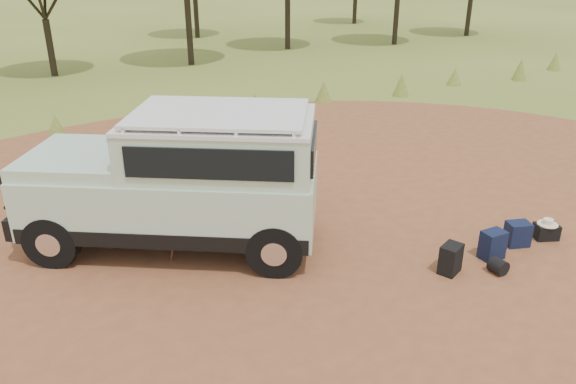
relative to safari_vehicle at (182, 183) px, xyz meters
name	(u,v)px	position (x,y,z in m)	size (l,w,h in m)	color
ground	(298,255)	(1.67, -1.34, -1.26)	(140.00, 140.00, 0.00)	#5F6E27
dirt_clearing	(298,255)	(1.67, -1.34, -1.25)	(23.00, 23.00, 0.01)	brown
grass_fringe	(166,115)	(1.78, 7.33, -0.85)	(36.60, 1.60, 0.90)	#5F6E27
safari_vehicle	(182,183)	(0.00, 0.00, 0.00)	(5.60, 4.61, 2.61)	#B1D0B2
walking_staff	(176,226)	(-0.36, -0.63, -0.50)	(0.04, 0.04, 1.55)	maroon
backpack_black	(451,259)	(3.69, -3.08, -0.99)	(0.39, 0.29, 0.53)	black
backpack_navy	(493,245)	(4.70, -3.05, -0.99)	(0.41, 0.29, 0.54)	#121D3A
backpack_olive	(494,244)	(4.79, -3.01, -1.02)	(0.34, 0.25, 0.48)	#3D4620
duffel_navy	(518,234)	(5.49, -2.92, -1.02)	(0.42, 0.31, 0.47)	#121D3A
hard_case	(546,232)	(6.18, -3.01, -1.11)	(0.43, 0.31, 0.31)	black
stuff_sack	(498,266)	(4.42, -3.48, -1.12)	(0.27, 0.27, 0.27)	black
safari_hat	(548,223)	(6.18, -3.01, -0.91)	(0.38, 0.38, 0.11)	beige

